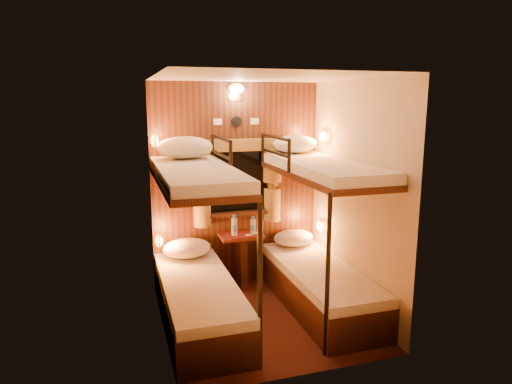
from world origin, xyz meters
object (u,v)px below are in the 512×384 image
object	(u,v)px
bottle_right	(253,227)
bunk_right	(319,257)
bottle_left	(234,227)
bunk_left	(198,270)
table	(241,253)

from	to	relation	value
bottle_right	bunk_right	bearing A→B (deg)	-54.67
bottle_right	bottle_left	bearing A→B (deg)	179.78
bunk_left	bunk_right	world-z (taller)	same
bunk_right	table	world-z (taller)	bunk_right
bunk_left	table	xyz separation A→B (m)	(0.65, 0.78, -0.14)
bunk_left	bunk_right	size ratio (longest dim) A/B	1.00
bunk_left	table	world-z (taller)	bunk_left
table	bottle_right	size ratio (longest dim) A/B	3.07
bunk_left	bottle_left	size ratio (longest dim) A/B	7.62
bunk_left	bunk_right	xyz separation A→B (m)	(1.30, 0.00, 0.00)
bunk_right	table	distance (m)	1.02
bottle_left	bottle_right	xyz separation A→B (m)	(0.23, -0.00, -0.02)
bunk_left	bottle_right	xyz separation A→B (m)	(0.78, 0.73, 0.18)
bottle_left	bunk_right	bearing A→B (deg)	-44.51
table	bottle_left	xyz separation A→B (m)	(-0.09, -0.05, 0.34)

